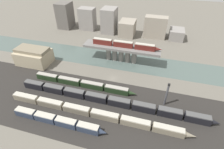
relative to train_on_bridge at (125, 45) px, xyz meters
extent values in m
plane|color=#666056|center=(-2.39, -19.91, -12.36)|extent=(400.00, 400.00, 0.00)
cube|color=#282623|center=(-2.39, -43.91, -12.36)|extent=(280.00, 42.00, 0.01)
cube|color=#4C5B56|center=(-2.39, 0.00, -12.36)|extent=(320.00, 21.59, 0.01)
cube|color=slate|center=(-2.39, 0.00, -2.62)|extent=(49.42, 9.09, 1.53)
cylinder|color=gray|center=(-11.03, 0.00, -7.87)|extent=(3.11, 3.11, 8.98)
cylinder|color=gray|center=(-6.71, 0.00, -7.87)|extent=(3.11, 3.11, 8.98)
cylinder|color=gray|center=(-2.39, 0.00, -7.87)|extent=(3.11, 3.11, 8.98)
cylinder|color=gray|center=(1.92, 0.00, -7.87)|extent=(3.11, 3.11, 8.98)
cylinder|color=gray|center=(6.24, 0.00, -7.87)|extent=(3.11, 3.11, 8.98)
cube|color=#5B1E19|center=(-14.93, 0.00, -0.16)|extent=(12.40, 2.62, 3.39)
cube|color=#B7B2A3|center=(-14.93, 0.00, 1.74)|extent=(11.91, 2.41, 0.40)
cube|color=#5B1E19|center=(-1.36, 0.00, -0.16)|extent=(12.40, 2.62, 3.39)
cube|color=#B7B2A3|center=(-1.36, 0.00, 1.74)|extent=(11.91, 2.41, 0.40)
cube|color=#5B1E19|center=(12.21, 0.00, -0.16)|extent=(12.40, 2.62, 3.39)
cube|color=#B7B2A3|center=(12.21, 0.00, 1.74)|extent=(11.91, 2.41, 0.40)
cone|color=#5B1E19|center=(20.58, 0.00, -0.33)|extent=(4.34, 2.36, 2.36)
cube|color=#2D384C|center=(-32.85, -57.21, -10.75)|extent=(9.48, 3.07, 3.23)
cube|color=#B7B2A3|center=(-32.85, -57.21, -8.93)|extent=(9.10, 2.83, 0.40)
cube|color=#2D384C|center=(-22.76, -57.21, -10.75)|extent=(9.48, 3.07, 3.23)
cube|color=#B7B2A3|center=(-22.76, -57.21, -8.93)|extent=(9.10, 2.83, 0.40)
cube|color=#2D384C|center=(-12.68, -57.21, -10.75)|extent=(9.48, 3.07, 3.23)
cube|color=#B7B2A3|center=(-12.68, -57.21, -8.93)|extent=(9.10, 2.83, 0.40)
cube|color=#2D384C|center=(-2.59, -57.21, -10.75)|extent=(9.48, 3.07, 3.23)
cube|color=#B7B2A3|center=(-2.59, -57.21, -8.93)|extent=(9.10, 2.83, 0.40)
cone|color=#2D384C|center=(3.81, -57.21, -10.91)|extent=(3.32, 2.77, 2.77)
cube|color=gray|center=(-39.11, -48.95, -10.84)|extent=(12.95, 2.88, 3.04)
cube|color=#B7B2A3|center=(-39.11, -48.95, -9.12)|extent=(12.43, 2.65, 0.40)
cube|color=gray|center=(-25.41, -48.95, -10.84)|extent=(12.95, 2.88, 3.04)
cube|color=#B7B2A3|center=(-25.41, -48.95, -9.12)|extent=(12.43, 2.65, 0.40)
cube|color=gray|center=(-11.70, -48.95, -10.84)|extent=(12.95, 2.88, 3.04)
cube|color=#B7B2A3|center=(-11.70, -48.95, -9.12)|extent=(12.43, 2.65, 0.40)
cube|color=gray|center=(2.01, -48.95, -10.84)|extent=(12.95, 2.88, 3.04)
cube|color=#B7B2A3|center=(2.01, -48.95, -9.12)|extent=(12.43, 2.65, 0.40)
cube|color=gray|center=(15.72, -48.95, -10.84)|extent=(12.95, 2.88, 3.04)
cube|color=#B7B2A3|center=(15.72, -48.95, -9.12)|extent=(12.43, 2.65, 0.40)
cube|color=gray|center=(29.43, -48.95, -10.84)|extent=(12.95, 2.88, 3.04)
cube|color=#B7B2A3|center=(29.43, -48.95, -9.12)|extent=(12.43, 2.65, 0.40)
cone|color=gray|center=(38.17, -48.95, -10.99)|extent=(4.53, 2.60, 2.60)
cube|color=black|center=(-40.70, -39.60, -10.54)|extent=(10.88, 3.11, 3.65)
cube|color=#4C4C4C|center=(-40.70, -39.60, -8.52)|extent=(10.44, 2.86, 0.40)
cube|color=black|center=(-28.96, -39.60, -10.54)|extent=(10.88, 3.11, 3.65)
cube|color=#4C4C4C|center=(-28.96, -39.60, -8.52)|extent=(10.44, 2.86, 0.40)
cube|color=black|center=(-17.23, -39.60, -10.54)|extent=(10.88, 3.11, 3.65)
cube|color=#4C4C4C|center=(-17.23, -39.60, -8.52)|extent=(10.44, 2.86, 0.40)
cube|color=black|center=(-5.50, -39.60, -10.54)|extent=(10.88, 3.11, 3.65)
cube|color=#4C4C4C|center=(-5.50, -39.60, -8.52)|extent=(10.44, 2.86, 0.40)
cube|color=black|center=(6.24, -39.60, -10.54)|extent=(10.88, 3.11, 3.65)
cube|color=#4C4C4C|center=(6.24, -39.60, -8.52)|extent=(10.44, 2.86, 0.40)
cube|color=black|center=(17.97, -39.60, -10.54)|extent=(10.88, 3.11, 3.65)
cube|color=#4C4C4C|center=(17.97, -39.60, -8.52)|extent=(10.44, 2.86, 0.40)
cube|color=black|center=(29.71, -39.60, -10.54)|extent=(10.88, 3.11, 3.65)
cube|color=#4C4C4C|center=(29.71, -39.60, -8.52)|extent=(10.44, 2.86, 0.40)
cube|color=black|center=(41.44, -39.60, -10.54)|extent=(10.88, 3.11, 3.65)
cube|color=#4C4C4C|center=(41.44, -39.60, -8.52)|extent=(10.44, 2.86, 0.40)
cone|color=black|center=(48.78, -39.60, -10.72)|extent=(3.81, 2.80, 2.80)
cube|color=#23381E|center=(-38.21, -31.19, -10.74)|extent=(12.70, 2.64, 3.25)
cube|color=#9E998E|center=(-38.21, -31.19, -8.91)|extent=(12.19, 2.43, 0.40)
cube|color=#23381E|center=(-24.55, -31.19, -10.74)|extent=(12.70, 2.64, 3.25)
cube|color=#9E998E|center=(-24.55, -31.19, -8.91)|extent=(12.19, 2.43, 0.40)
cube|color=#23381E|center=(-10.89, -31.19, -10.74)|extent=(12.70, 2.64, 3.25)
cube|color=#9E998E|center=(-10.89, -31.19, -8.91)|extent=(12.19, 2.43, 0.40)
cube|color=#23381E|center=(2.77, -31.19, -10.74)|extent=(12.70, 2.64, 3.25)
cube|color=#9E998E|center=(2.77, -31.19, -8.91)|extent=(12.19, 2.43, 0.40)
cone|color=#23381E|center=(11.35, -31.19, -10.90)|extent=(4.44, 2.38, 2.38)
cube|color=tan|center=(-55.94, -17.86, -7.97)|extent=(20.85, 13.73, 8.79)
cube|color=#7C725C|center=(-55.94, -17.86, -2.61)|extent=(20.44, 9.61, 1.93)
cylinder|color=#4C4C51|center=(27.29, -32.88, -6.45)|extent=(0.95, 0.95, 11.83)
cube|color=black|center=(27.29, -32.88, 0.07)|extent=(1.00, 0.70, 1.20)
cube|color=#605B56|center=(-65.15, 43.36, -1.25)|extent=(11.61, 14.00, 22.22)
cube|color=gray|center=(-44.20, 44.79, -2.94)|extent=(13.69, 9.75, 18.84)
cube|color=gray|center=(-23.60, 43.86, -2.08)|extent=(11.78, 13.95, 20.57)
cube|color=gray|center=(-7.04, 41.44, -6.16)|extent=(12.56, 15.32, 12.40)
cube|color=gray|center=(15.50, 43.59, -3.72)|extent=(17.79, 8.33, 17.29)
cube|color=gray|center=(33.03, 45.50, -8.33)|extent=(11.18, 13.94, 8.06)
camera|label=1|loc=(19.03, -97.22, 50.60)|focal=28.00mm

